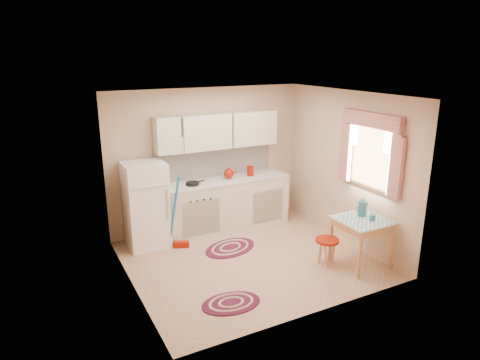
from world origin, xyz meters
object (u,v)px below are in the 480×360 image
fridge (146,205)px  stool (327,252)px  base_cabinets (227,205)px  table (361,242)px

fridge → stool: size_ratio=3.33×
fridge → base_cabinets: bearing=1.9°
fridge → stool: 2.94m
fridge → table: bearing=-39.3°
table → fridge: bearing=140.7°
fridge → table: fridge is taller
stool → table: bearing=-25.4°
fridge → stool: bearing=-41.8°
base_cabinets → stool: size_ratio=5.36×
base_cabinets → table: size_ratio=3.12×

